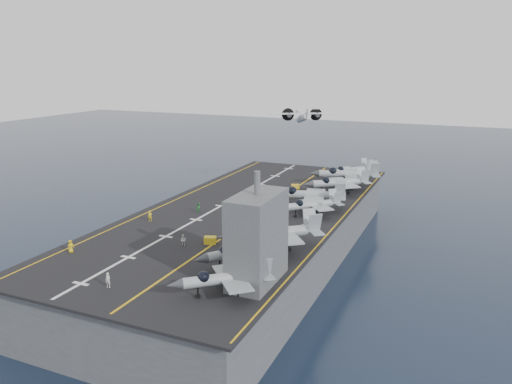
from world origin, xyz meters
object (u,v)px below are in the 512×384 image
at_px(tow_cart_a, 210,240).
at_px(island_superstructure, 257,228).
at_px(fighter_jet_0, 227,277).
at_px(transport_plane, 303,118).

bearing_deg(tow_cart_a, island_superstructure, -38.65).
xyz_separation_m(island_superstructure, tow_cart_a, (-12.61, 10.08, -6.93)).
distance_m(island_superstructure, tow_cart_a, 17.57).
distance_m(island_superstructure, fighter_jet_0, 7.44).
height_order(island_superstructure, tow_cart_a, island_superstructure).
bearing_deg(fighter_jet_0, transport_plane, 102.50).
height_order(fighter_jet_0, tow_cart_a, fighter_jet_0).
height_order(fighter_jet_0, transport_plane, transport_plane).
bearing_deg(transport_plane, tow_cart_a, -82.94).
bearing_deg(tow_cart_a, fighter_jet_0, -54.80).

